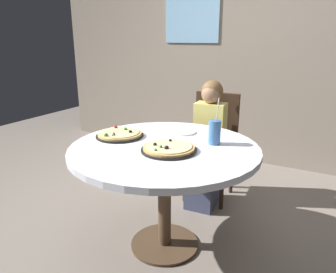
{
  "coord_description": "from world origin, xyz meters",
  "views": [
    {
      "loc": [
        0.96,
        -1.71,
        1.42
      ],
      "look_at": [
        0.0,
        0.05,
        0.8
      ],
      "focal_mm": 34.14,
      "sensor_mm": 36.0,
      "label": 1
    }
  ],
  "objects_px": {
    "dining_table": "(164,160)",
    "plate_small": "(184,132)",
    "diner_child": "(207,151)",
    "soda_cup": "(215,132)",
    "chair_wooden": "(213,140)",
    "pizza_veggie": "(169,148)",
    "pizza_cheese": "(120,134)"
  },
  "relations": [
    {
      "from": "chair_wooden",
      "to": "pizza_veggie",
      "type": "xyz_separation_m",
      "value": [
        0.08,
        -0.99,
        0.24
      ]
    },
    {
      "from": "pizza_cheese",
      "to": "soda_cup",
      "type": "distance_m",
      "value": 0.67
    },
    {
      "from": "chair_wooden",
      "to": "soda_cup",
      "type": "bearing_deg",
      "value": -69.37
    },
    {
      "from": "pizza_cheese",
      "to": "soda_cup",
      "type": "relative_size",
      "value": 1.09
    },
    {
      "from": "chair_wooden",
      "to": "soda_cup",
      "type": "height_order",
      "value": "soda_cup"
    },
    {
      "from": "diner_child",
      "to": "pizza_veggie",
      "type": "relative_size",
      "value": 3.1
    },
    {
      "from": "pizza_veggie",
      "to": "plate_small",
      "type": "relative_size",
      "value": 1.94
    },
    {
      "from": "dining_table",
      "to": "chair_wooden",
      "type": "relative_size",
      "value": 1.3
    },
    {
      "from": "pizza_veggie",
      "to": "plate_small",
      "type": "height_order",
      "value": "pizza_veggie"
    },
    {
      "from": "diner_child",
      "to": "chair_wooden",
      "type": "bearing_deg",
      "value": 93.58
    },
    {
      "from": "chair_wooden",
      "to": "pizza_veggie",
      "type": "relative_size",
      "value": 2.72
    },
    {
      "from": "soda_cup",
      "to": "plate_small",
      "type": "distance_m",
      "value": 0.33
    },
    {
      "from": "pizza_veggie",
      "to": "soda_cup",
      "type": "bearing_deg",
      "value": 52.9
    },
    {
      "from": "diner_child",
      "to": "pizza_cheese",
      "type": "relative_size",
      "value": 3.22
    },
    {
      "from": "diner_child",
      "to": "soda_cup",
      "type": "distance_m",
      "value": 0.7
    },
    {
      "from": "chair_wooden",
      "to": "soda_cup",
      "type": "relative_size",
      "value": 3.09
    },
    {
      "from": "pizza_veggie",
      "to": "soda_cup",
      "type": "distance_m",
      "value": 0.33
    },
    {
      "from": "pizza_veggie",
      "to": "pizza_cheese",
      "type": "xyz_separation_m",
      "value": [
        -0.45,
        0.1,
        0.0
      ]
    },
    {
      "from": "diner_child",
      "to": "pizza_veggie",
      "type": "height_order",
      "value": "diner_child"
    },
    {
      "from": "diner_child",
      "to": "soda_cup",
      "type": "xyz_separation_m",
      "value": [
        0.26,
        -0.55,
        0.35
      ]
    },
    {
      "from": "pizza_veggie",
      "to": "dining_table",
      "type": "bearing_deg",
      "value": 135.59
    },
    {
      "from": "pizza_cheese",
      "to": "soda_cup",
      "type": "bearing_deg",
      "value": 14.29
    },
    {
      "from": "pizza_cheese",
      "to": "plate_small",
      "type": "height_order",
      "value": "pizza_cheese"
    },
    {
      "from": "dining_table",
      "to": "chair_wooden",
      "type": "bearing_deg",
      "value": 90.39
    },
    {
      "from": "diner_child",
      "to": "plate_small",
      "type": "relative_size",
      "value": 6.01
    },
    {
      "from": "soda_cup",
      "to": "plate_small",
      "type": "height_order",
      "value": "soda_cup"
    },
    {
      "from": "pizza_cheese",
      "to": "diner_child",
      "type": "bearing_deg",
      "value": 61.81
    },
    {
      "from": "pizza_veggie",
      "to": "pizza_cheese",
      "type": "distance_m",
      "value": 0.46
    },
    {
      "from": "dining_table",
      "to": "plate_small",
      "type": "bearing_deg",
      "value": 93.72
    },
    {
      "from": "chair_wooden",
      "to": "soda_cup",
      "type": "distance_m",
      "value": 0.84
    },
    {
      "from": "dining_table",
      "to": "diner_child",
      "type": "bearing_deg",
      "value": 89.6
    },
    {
      "from": "chair_wooden",
      "to": "pizza_cheese",
      "type": "distance_m",
      "value": 1.0
    }
  ]
}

